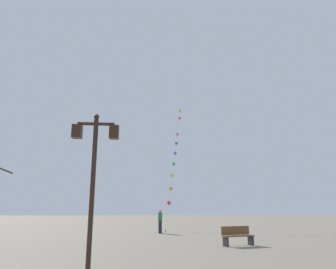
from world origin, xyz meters
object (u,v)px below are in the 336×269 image
at_px(kite_train, 175,154).
at_px(twin_lantern_lamp_post, 94,159).
at_px(kite_flyer, 160,220).
at_px(park_bench, 237,236).

bearing_deg(kite_train, twin_lantern_lamp_post, -101.73).
distance_m(twin_lantern_lamp_post, kite_train, 22.64).
relative_size(kite_train, kite_flyer, 8.10).
height_order(kite_flyer, park_bench, kite_flyer).
distance_m(twin_lantern_lamp_post, park_bench, 8.82).
xyz_separation_m(twin_lantern_lamp_post, kite_flyer, (2.68, 14.25, -2.23)).
height_order(twin_lantern_lamp_post, kite_train, kite_train).
height_order(twin_lantern_lamp_post, park_bench, twin_lantern_lamp_post).
height_order(twin_lantern_lamp_post, kite_flyer, twin_lantern_lamp_post).
relative_size(kite_train, park_bench, 8.37).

